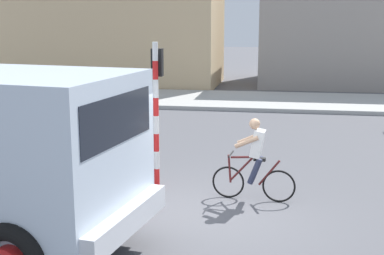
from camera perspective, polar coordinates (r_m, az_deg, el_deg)
ground_plane at (r=10.14m, az=2.09°, el=-9.68°), size 120.00×120.00×0.00m
sidewalk_far at (r=23.77m, az=6.56°, el=2.91°), size 80.00×5.00×0.16m
cyclist at (r=10.87m, az=6.75°, el=-3.47°), size 1.73×0.51×1.72m
traffic_light_pole at (r=11.59m, az=-3.85°, el=3.62°), size 0.24×0.43×3.20m
car_red_near at (r=19.40m, az=-20.01°, el=2.48°), size 4.17×2.23×1.60m
building_corner_left at (r=30.59m, az=-8.39°, el=9.64°), size 12.07×6.19×5.28m
building_mid_block at (r=31.56m, az=16.99°, el=9.88°), size 10.45×7.65×5.90m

